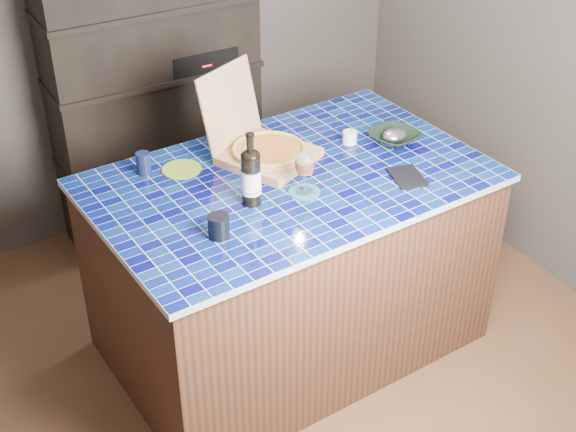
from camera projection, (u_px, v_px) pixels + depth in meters
room at (285, 152)px, 3.39m from camera, size 3.50×3.50×3.50m
shelving_unit at (156, 95)px, 4.69m from camera, size 1.20×0.41×1.80m
kitchen_island at (290, 263)px, 3.99m from camera, size 1.88×1.26×1.00m
pizza_box at (265, 148)px, 3.82m from camera, size 0.54×0.58×0.42m
mead_bottle at (251, 176)px, 3.45m from camera, size 0.09×0.09×0.34m
teal_trivet at (304, 192)px, 3.60m from camera, size 0.14×0.14×0.01m
wine_glass at (305, 165)px, 3.52m from camera, size 0.09×0.09×0.20m
tumbler at (219, 226)px, 3.28m from camera, size 0.09×0.09×0.10m
dvd_case at (407, 177)px, 3.70m from camera, size 0.18×0.22×0.01m
bowl at (394, 137)px, 3.98m from camera, size 0.28×0.28×0.06m
foil_contents at (394, 135)px, 3.98m from camera, size 0.13×0.11×0.06m
white_jar at (350, 137)px, 3.98m from camera, size 0.07×0.07×0.06m
navy_cup at (143, 163)px, 3.72m from camera, size 0.07×0.07×0.11m
green_trivet at (182, 169)px, 3.77m from camera, size 0.19×0.19×0.01m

